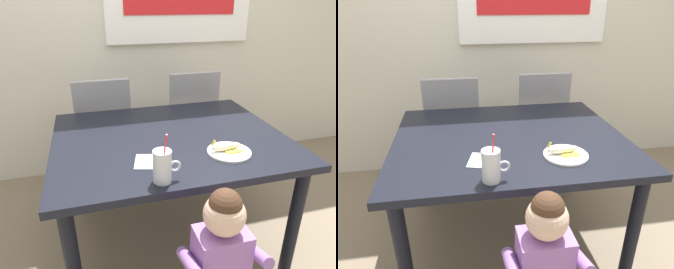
{
  "view_description": "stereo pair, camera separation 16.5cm",
  "coord_description": "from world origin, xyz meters",
  "views": [
    {
      "loc": [
        -0.44,
        -1.56,
        1.49
      ],
      "look_at": [
        -0.04,
        -0.11,
        0.82
      ],
      "focal_mm": 32.08,
      "sensor_mm": 36.0,
      "label": 1
    },
    {
      "loc": [
        -0.28,
        -1.59,
        1.49
      ],
      "look_at": [
        -0.04,
        -0.11,
        0.82
      ],
      "focal_mm": 32.08,
      "sensor_mm": 36.0,
      "label": 2
    }
  ],
  "objects": [
    {
      "name": "toddler_standing",
      "position": [
        0.02,
        -0.71,
        0.53
      ],
      "size": [
        0.33,
        0.24,
        0.84
      ],
      "color": "#3F4760",
      "rests_on": "ground"
    },
    {
      "name": "dining_chair_right",
      "position": [
        0.41,
        0.8,
        0.54
      ],
      "size": [
        0.44,
        0.44,
        0.96
      ],
      "rotation": [
        0.0,
        0.0,
        3.14
      ],
      "color": "gray",
      "rests_on": "ground"
    },
    {
      "name": "paper_napkin",
      "position": [
        -0.18,
        -0.28,
        0.76
      ],
      "size": [
        0.18,
        0.18,
        0.0
      ],
      "primitive_type": "cube",
      "rotation": [
        0.0,
        0.0,
        -0.26
      ],
      "color": "silver",
      "rests_on": "dining_table"
    },
    {
      "name": "ground_plane",
      "position": [
        0.0,
        0.0,
        0.0
      ],
      "size": [
        24.0,
        24.0,
        0.0
      ],
      "primitive_type": "plane",
      "color": "#7A6B56"
    },
    {
      "name": "milk_cup",
      "position": [
        -0.16,
        -0.46,
        0.82
      ],
      "size": [
        0.13,
        0.09,
        0.25
      ],
      "color": "silver",
      "rests_on": "dining_table"
    },
    {
      "name": "snack_plate",
      "position": [
        0.24,
        -0.29,
        0.76
      ],
      "size": [
        0.23,
        0.23,
        0.01
      ],
      "primitive_type": "cylinder",
      "color": "white",
      "rests_on": "dining_table"
    },
    {
      "name": "dining_chair_left",
      "position": [
        -0.34,
        0.75,
        0.54
      ],
      "size": [
        0.44,
        0.45,
        0.96
      ],
      "rotation": [
        0.0,
        0.0,
        3.14
      ],
      "color": "gray",
      "rests_on": "ground"
    },
    {
      "name": "back_wall",
      "position": [
        0.01,
        1.13,
        1.45
      ],
      "size": [
        6.4,
        0.17,
        2.9
      ],
      "color": "beige",
      "rests_on": "ground"
    },
    {
      "name": "dining_table",
      "position": [
        0.0,
        0.0,
        0.66
      ],
      "size": [
        1.34,
        1.1,
        0.76
      ],
      "color": "black",
      "rests_on": "ground"
    },
    {
      "name": "peeled_banana",
      "position": [
        0.23,
        -0.28,
        0.79
      ],
      "size": [
        0.17,
        0.11,
        0.07
      ],
      "rotation": [
        0.0,
        0.0,
        0.05
      ],
      "color": "#F4EAC6",
      "rests_on": "snack_plate"
    }
  ]
}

